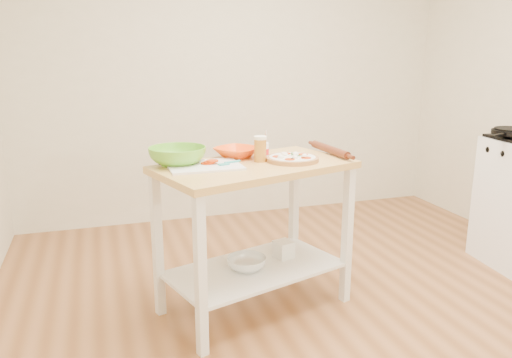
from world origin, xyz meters
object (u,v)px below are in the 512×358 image
object	(u,v)px
orange_bowl	(237,152)
pizza	(292,158)
shelf_bin	(284,249)
shelf_glass_bowl	(247,263)
cutting_board	(204,165)
prep_island	(255,206)
beer_pint	(260,149)
rolling_pin	(330,150)
spatula	(228,163)
yogurt_tub	(262,151)
knife	(176,162)
green_bowl	(177,156)

from	to	relation	value
orange_bowl	pizza	bearing A→B (deg)	-36.65
shelf_bin	orange_bowl	bearing A→B (deg)	156.09
shelf_glass_bowl	cutting_board	bearing A→B (deg)	174.92
shelf_glass_bowl	orange_bowl	bearing A→B (deg)	87.89
prep_island	shelf_bin	bearing A→B (deg)	22.66
prep_island	shelf_bin	distance (m)	0.41
orange_bowl	beer_pint	xyz separation A→B (m)	(0.10, -0.16, 0.04)
pizza	shelf_bin	distance (m)	0.61
pizza	rolling_pin	distance (m)	0.33
prep_island	cutting_board	xyz separation A→B (m)	(-0.29, 0.01, 0.26)
spatula	rolling_pin	bearing A→B (deg)	-3.28
prep_island	shelf_bin	world-z (taller)	prep_island
yogurt_tub	shelf_bin	bearing A→B (deg)	-0.65
rolling_pin	shelf_bin	world-z (taller)	rolling_pin
cutting_board	yogurt_tub	world-z (taller)	yogurt_tub
cutting_board	spatula	bearing A→B (deg)	-7.19
rolling_pin	shelf_bin	distance (m)	0.69
prep_island	pizza	xyz separation A→B (m)	(0.23, 0.00, 0.27)
prep_island	yogurt_tub	world-z (taller)	yogurt_tub
prep_island	orange_bowl	xyz separation A→B (m)	(-0.05, 0.21, 0.29)
knife	yogurt_tub	bearing A→B (deg)	-7.51
yogurt_tub	spatula	bearing A→B (deg)	-156.68
beer_pint	rolling_pin	world-z (taller)	beer_pint
shelf_glass_bowl	beer_pint	bearing A→B (deg)	29.38
pizza	beer_pint	size ratio (longest dim) A/B	2.06
pizza	green_bowl	xyz separation A→B (m)	(-0.65, 0.11, 0.03)
orange_bowl	rolling_pin	bearing A→B (deg)	-7.73
prep_island	spatula	size ratio (longest dim) A/B	8.54
prep_island	pizza	world-z (taller)	pizza
green_bowl	beer_pint	size ratio (longest dim) A/B	2.17
knife	orange_bowl	distance (m)	0.41
yogurt_tub	rolling_pin	distance (m)	0.47
pizza	cutting_board	distance (m)	0.53
beer_pint	shelf_bin	world-z (taller)	beer_pint
cutting_board	knife	distance (m)	0.17
cutting_board	green_bowl	world-z (taller)	green_bowl
yogurt_tub	rolling_pin	size ratio (longest dim) A/B	0.43
green_bowl	rolling_pin	distance (m)	0.96
yogurt_tub	shelf_bin	distance (m)	0.65
green_bowl	beer_pint	distance (m)	0.48
knife	shelf_glass_bowl	xyz separation A→B (m)	(0.38, -0.11, -0.62)
cutting_board	shelf_glass_bowl	distance (m)	0.66
yogurt_tub	knife	bearing A→B (deg)	179.31
rolling_pin	knife	bearing A→B (deg)	-178.17
shelf_bin	green_bowl	bearing A→B (deg)	178.37
knife	orange_bowl	xyz separation A→B (m)	(0.39, 0.11, 0.01)
beer_pint	rolling_pin	size ratio (longest dim) A/B	0.35
knife	green_bowl	size ratio (longest dim) A/B	0.83
spatula	beer_pint	xyz separation A→B (m)	(0.21, 0.05, 0.06)
pizza	yogurt_tub	world-z (taller)	yogurt_tub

